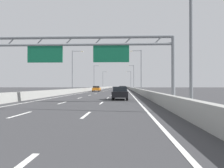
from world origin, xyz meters
name	(u,v)px	position (x,y,z in m)	size (l,w,h in m)	color
ground_plane	(114,90)	(0.00, 100.00, 0.00)	(260.00, 260.00, 0.00)	#38383A
lane_dash_left_1	(20,115)	(-1.80, 12.50, 0.01)	(0.16, 3.00, 0.01)	white
lane_dash_left_2	(62,103)	(-1.80, 21.50, 0.01)	(0.16, 3.00, 0.01)	white
lane_dash_left_3	(80,98)	(-1.80, 30.50, 0.01)	(0.16, 3.00, 0.01)	white
lane_dash_left_4	(90,95)	(-1.80, 39.50, 0.01)	(0.16, 3.00, 0.01)	white
lane_dash_left_5	(96,93)	(-1.80, 48.50, 0.01)	(0.16, 3.00, 0.01)	white
lane_dash_left_6	(100,92)	(-1.80, 57.50, 0.01)	(0.16, 3.00, 0.01)	white
lane_dash_left_7	(103,91)	(-1.80, 66.50, 0.01)	(0.16, 3.00, 0.01)	white
lane_dash_left_8	(106,91)	(-1.80, 75.50, 0.01)	(0.16, 3.00, 0.01)	white
lane_dash_left_9	(108,90)	(-1.80, 84.50, 0.01)	(0.16, 3.00, 0.01)	white
lane_dash_left_10	(109,90)	(-1.80, 93.50, 0.01)	(0.16, 3.00, 0.01)	white
lane_dash_left_11	(110,89)	(-1.80, 102.50, 0.01)	(0.16, 3.00, 0.01)	white
lane_dash_left_12	(111,89)	(-1.80, 111.50, 0.01)	(0.16, 3.00, 0.01)	white
lane_dash_left_13	(112,89)	(-1.80, 120.50, 0.01)	(0.16, 3.00, 0.01)	white
lane_dash_left_14	(113,89)	(-1.80, 129.50, 0.01)	(0.16, 3.00, 0.01)	white
lane_dash_left_15	(114,88)	(-1.80, 138.50, 0.01)	(0.16, 3.00, 0.01)	white
lane_dash_left_16	(114,88)	(-1.80, 147.50, 0.01)	(0.16, 3.00, 0.01)	white
lane_dash_left_17	(115,88)	(-1.80, 156.50, 0.01)	(0.16, 3.00, 0.01)	white
lane_dash_right_1	(86,115)	(1.80, 12.50, 0.01)	(0.16, 3.00, 0.01)	white
lane_dash_right_2	(101,103)	(1.80, 21.50, 0.01)	(0.16, 3.00, 0.01)	white
lane_dash_right_3	(108,98)	(1.80, 30.50, 0.01)	(0.16, 3.00, 0.01)	white
lane_dash_right_4	(111,95)	(1.80, 39.50, 0.01)	(0.16, 3.00, 0.01)	white
lane_dash_right_5	(114,94)	(1.80, 48.50, 0.01)	(0.16, 3.00, 0.01)	white
lane_dash_right_6	(115,92)	(1.80, 57.50, 0.01)	(0.16, 3.00, 0.01)	white
lane_dash_right_7	(116,91)	(1.80, 66.50, 0.01)	(0.16, 3.00, 0.01)	white
lane_dash_right_8	(117,91)	(1.80, 75.50, 0.01)	(0.16, 3.00, 0.01)	white
lane_dash_right_9	(118,90)	(1.80, 84.50, 0.01)	(0.16, 3.00, 0.01)	white
lane_dash_right_10	(118,90)	(1.80, 93.50, 0.01)	(0.16, 3.00, 0.01)	white
lane_dash_right_11	(119,89)	(1.80, 102.50, 0.01)	(0.16, 3.00, 0.01)	white
lane_dash_right_12	(119,89)	(1.80, 111.50, 0.01)	(0.16, 3.00, 0.01)	white
lane_dash_right_13	(120,89)	(1.80, 120.50, 0.01)	(0.16, 3.00, 0.01)	white
lane_dash_right_14	(120,89)	(1.80, 129.50, 0.01)	(0.16, 3.00, 0.01)	white
lane_dash_right_15	(120,88)	(1.80, 138.50, 0.01)	(0.16, 3.00, 0.01)	white
lane_dash_right_16	(120,88)	(1.80, 147.50, 0.01)	(0.16, 3.00, 0.01)	white
lane_dash_right_17	(121,88)	(1.80, 156.50, 0.01)	(0.16, 3.00, 0.01)	white
edge_line_left	(99,90)	(-5.25, 88.00, 0.01)	(0.16, 176.00, 0.01)	white
edge_line_right	(128,90)	(5.25, 88.00, 0.01)	(0.16, 176.00, 0.01)	white
barrier_left	(100,88)	(-6.90, 110.00, 0.47)	(0.45, 220.00, 0.95)	#9E9E99
barrier_right	(131,88)	(6.90, 110.00, 0.47)	(0.45, 220.00, 0.95)	#9E9E99
sign_gantry	(82,51)	(-0.12, 22.49, 4.85)	(17.26, 0.36, 6.36)	gray
streetlamp_right_near	(187,20)	(7.47, 13.68, 5.40)	(2.58, 0.28, 9.50)	slate
streetlamp_left_mid	(73,69)	(-7.47, 53.81, 5.40)	(2.58, 0.28, 9.50)	slate
streetlamp_right_mid	(140,68)	(7.47, 53.81, 5.40)	(2.58, 0.28, 9.50)	slate
streetlamp_left_far	(95,76)	(-7.47, 93.94, 5.40)	(2.58, 0.28, 9.50)	slate
streetlamp_right_far	(133,76)	(7.47, 93.94, 5.40)	(2.58, 0.28, 9.50)	slate
streetlamp_left_distant	(103,79)	(-7.47, 134.07, 5.40)	(2.58, 0.28, 9.50)	slate
streetlamp_right_distant	(130,79)	(7.47, 134.07, 5.40)	(2.58, 0.28, 9.50)	slate
green_car	(123,89)	(3.59, 59.63, 0.78)	(1.79, 4.32, 1.51)	#1E7A38
blue_car	(122,88)	(3.41, 74.86, 0.74)	(1.77, 4.55, 1.40)	#2347AD
orange_car	(96,89)	(-3.54, 65.09, 0.76)	(1.88, 4.34, 1.49)	orange
black_car	(120,93)	(3.42, 27.06, 0.75)	(1.73, 4.62, 1.47)	black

